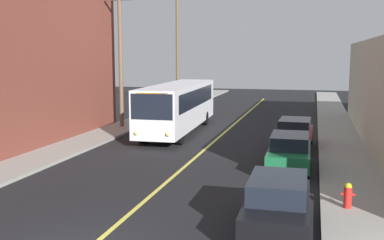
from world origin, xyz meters
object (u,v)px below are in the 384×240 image
city_bus (179,105)px  parked_car_red (295,133)px  parked_car_green (289,151)px  parked_car_black (278,203)px  utility_pole_mid (120,45)px  fire_hydrant (348,195)px  utility_pole_far (177,39)px

city_bus → parked_car_red: bearing=-24.3°
city_bus → parked_car_green: 11.57m
parked_car_black → parked_car_green: same height
parked_car_black → city_bus: bearing=115.7°
city_bus → parked_car_red: size_ratio=2.74×
utility_pole_mid → fire_hydrant: (14.17, -14.45, -5.17)m
fire_hydrant → city_bus: bearing=125.3°
city_bus → utility_pole_mid: size_ratio=1.20×
utility_pole_mid → fire_hydrant: bearing=-45.6°
city_bus → parked_car_black: size_ratio=2.77×
parked_car_green → fire_hydrant: size_ratio=5.26×
city_bus → utility_pole_far: (-4.11, 13.59, 4.81)m
parked_car_black → utility_pole_far: bearing=111.8°
city_bus → parked_car_red: (7.69, -3.47, -0.98)m
city_bus → fire_hydrant: bearing=-54.7°
parked_car_black → utility_pole_mid: 21.16m
parked_car_black → utility_pole_mid: size_ratio=0.43×
parked_car_black → fire_hydrant: bearing=46.6°
parked_car_black → fire_hydrant: (2.10, 2.22, -0.26)m
city_bus → parked_car_green: city_bus is taller
parked_car_red → utility_pole_far: (-11.80, 17.06, 5.78)m
parked_car_green → utility_pole_mid: bearing=142.6°
utility_pole_mid → parked_car_green: bearing=-37.4°
city_bus → utility_pole_far: utility_pole_far is taller
utility_pole_far → parked_car_green: bearing=-62.0°
utility_pole_mid → fire_hydrant: size_ratio=12.14×
city_bus → utility_pole_far: bearing=106.8°
city_bus → utility_pole_far: size_ratio=1.03×
parked_car_green → utility_pole_far: utility_pole_far is taller
parked_car_green → utility_pole_mid: utility_pole_mid is taller
parked_car_green → utility_pole_far: (-11.80, 22.19, 5.78)m
parked_car_black → parked_car_red: bearing=90.2°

